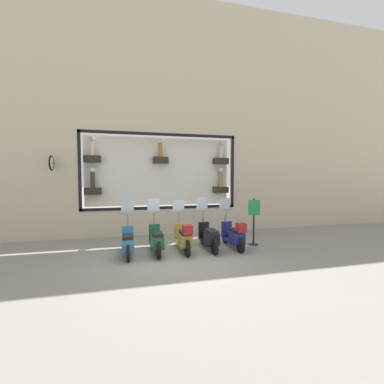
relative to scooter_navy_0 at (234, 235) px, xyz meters
name	(u,v)px	position (x,y,z in m)	size (l,w,h in m)	color
ground_plane	(177,258)	(-0.54, 2.10, -0.47)	(120.00, 120.00, 0.00)	gray
building_facade	(161,114)	(3.06, 2.11, 4.70)	(1.21, 36.00, 10.11)	beige
scooter_navy_0	(234,235)	(0.00, 0.00, 0.00)	(1.80, 0.61, 1.68)	black
scooter_black_1	(209,237)	(0.07, 0.88, -0.03)	(1.81, 0.60, 1.72)	black
scooter_olive_2	(184,238)	(0.01, 1.77, 0.01)	(1.81, 0.60, 1.64)	black
scooter_green_3	(156,240)	(0.07, 2.65, -0.03)	(1.81, 0.60, 1.71)	black
scooter_teal_4	(128,242)	(0.06, 3.54, -0.04)	(1.80, 0.60, 1.66)	black
shop_sign_post	(254,220)	(0.31, -0.90, 0.44)	(0.36, 0.45, 1.69)	#232326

